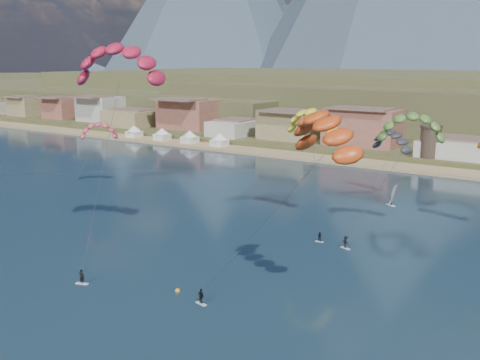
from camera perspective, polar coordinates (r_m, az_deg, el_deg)
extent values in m
plane|color=#0E2132|center=(65.10, -16.49, -13.67)|extent=(2400.00, 2400.00, 0.00)
cube|color=tan|center=(152.16, 15.84, 1.29)|extent=(2200.00, 12.00, 0.90)
cube|color=brown|center=(341.96, -12.16, 8.45)|extent=(280.00, 130.00, 10.00)
cube|color=brown|center=(309.07, 18.08, 8.50)|extent=(380.00, 170.00, 18.00)
cone|color=#324153|center=(1207.40, -12.33, 16.18)|extent=(340.00, 340.00, 230.00)
cylinder|color=#47382D|center=(157.39, 18.62, 3.59)|extent=(5.20, 5.20, 8.00)
cylinder|color=#47382D|center=(156.85, 18.73, 5.14)|extent=(5.82, 5.82, 0.60)
cube|color=white|center=(202.23, -10.61, 4.58)|extent=(4.50, 4.50, 2.00)
pyramid|color=white|center=(201.87, -10.64, 5.42)|extent=(6.40, 6.40, 2.00)
cube|color=white|center=(193.37, -7.85, 4.33)|extent=(4.50, 4.50, 2.00)
pyramid|color=white|center=(192.99, -7.88, 5.21)|extent=(6.40, 6.40, 2.00)
cube|color=white|center=(185.63, -5.08, 4.07)|extent=(4.50, 4.50, 2.00)
pyramid|color=white|center=(185.23, -5.10, 4.99)|extent=(6.40, 6.40, 2.00)
cube|color=white|center=(178.36, -2.09, 3.77)|extent=(4.50, 4.50, 2.00)
pyramid|color=white|center=(177.94, -2.09, 4.73)|extent=(6.40, 6.40, 2.00)
cube|color=silver|center=(75.06, -15.62, -10.01)|extent=(1.69, 1.05, 0.11)
imported|color=black|center=(74.70, -15.66, -9.30)|extent=(0.80, 0.67, 1.87)
cylinder|color=#262626|center=(77.49, -13.76, 0.73)|extent=(0.05, 0.05, 27.40)
cube|color=silver|center=(88.86, 8.00, -6.15)|extent=(1.31, 0.46, 0.09)
imported|color=black|center=(88.62, 8.02, -5.67)|extent=(0.75, 0.60, 1.48)
cylinder|color=#262626|center=(92.01, 7.64, -0.21)|extent=(0.05, 0.05, 18.34)
cube|color=silver|center=(67.07, -3.93, -12.31)|extent=(1.63, 0.83, 0.10)
imported|color=black|center=(66.68, -3.94, -11.57)|extent=(1.13, 0.68, 1.80)
cylinder|color=#262626|center=(63.72, 2.19, -4.62)|extent=(0.05, 0.05, 21.58)
cube|color=silver|center=(86.50, 10.56, -6.75)|extent=(1.68, 1.02, 0.11)
imported|color=black|center=(86.19, 10.58, -6.14)|extent=(1.36, 1.07, 1.85)
cylinder|color=#262626|center=(88.49, 13.81, -0.93)|extent=(0.05, 0.05, 18.99)
cylinder|color=#262626|center=(124.65, -15.23, 1.47)|extent=(0.04, 0.04, 13.21)
cylinder|color=#262626|center=(116.72, 14.21, 0.50)|extent=(0.04, 0.04, 12.21)
cube|color=silver|center=(112.88, 14.91, -2.47)|extent=(2.32, 1.70, 0.11)
imported|color=black|center=(112.66, 14.93, -2.03)|extent=(0.96, 0.85, 1.64)
cube|color=white|center=(112.27, 15.15, -1.47)|extent=(1.98, 2.60, 3.93)
sphere|color=gold|center=(70.56, -6.31, -11.03)|extent=(0.63, 0.63, 0.63)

